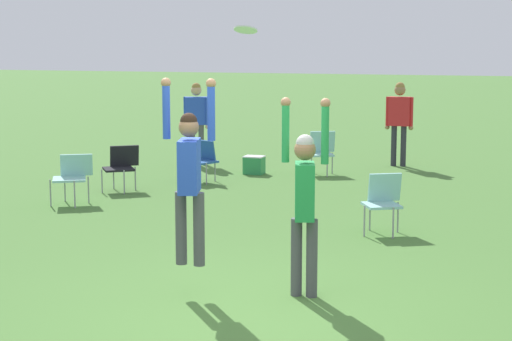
% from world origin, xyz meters
% --- Properties ---
extents(ground_plane, '(120.00, 120.00, 0.00)m').
position_xyz_m(ground_plane, '(0.00, 0.00, 0.00)').
color(ground_plane, '#477533').
extents(person_jumping, '(0.61, 0.49, 1.97)m').
position_xyz_m(person_jumping, '(-0.63, 0.27, 1.36)').
color(person_jumping, '#4C4C51').
rests_on(person_jumping, ground_plane).
extents(person_defending, '(0.53, 0.41, 2.10)m').
position_xyz_m(person_defending, '(0.53, 0.61, 1.11)').
color(person_defending, '#4C4C51').
rests_on(person_defending, ground_plane).
extents(frisbee, '(0.25, 0.24, 0.09)m').
position_xyz_m(frisbee, '(-0.10, 0.56, 2.79)').
color(frisbee, white).
extents(camping_chair_0, '(0.64, 0.69, 0.84)m').
position_xyz_m(camping_chair_0, '(0.79, 3.85, 0.50)').
color(camping_chair_0, gray).
rests_on(camping_chair_0, ground_plane).
extents(camping_chair_1, '(0.69, 0.74, 0.79)m').
position_xyz_m(camping_chair_1, '(-3.28, 7.15, 0.47)').
color(camping_chair_1, gray).
rests_on(camping_chair_1, ground_plane).
extents(camping_chair_2, '(0.68, 0.74, 0.87)m').
position_xyz_m(camping_chair_2, '(-1.35, 8.78, 0.50)').
color(camping_chair_2, gray).
rests_on(camping_chair_2, ground_plane).
extents(camping_chair_3, '(0.72, 0.78, 0.81)m').
position_xyz_m(camping_chair_3, '(-4.47, 4.40, 0.49)').
color(camping_chair_3, gray).
rests_on(camping_chair_3, ground_plane).
extents(camping_chair_4, '(0.72, 0.79, 0.81)m').
position_xyz_m(camping_chair_4, '(-4.28, 5.77, 0.48)').
color(camping_chair_4, gray).
rests_on(camping_chair_4, ground_plane).
extents(person_spectator_near, '(0.61, 0.24, 1.80)m').
position_xyz_m(person_spectator_near, '(-0.03, 10.41, 1.10)').
color(person_spectator_near, '#2D2D38').
rests_on(person_spectator_near, ground_plane).
extents(person_spectator_far, '(0.63, 0.38, 1.77)m').
position_xyz_m(person_spectator_far, '(-4.31, 9.42, 1.08)').
color(person_spectator_far, '#4C4C51').
rests_on(person_spectator_far, ground_plane).
extents(cooler_box, '(0.40, 0.31, 0.37)m').
position_xyz_m(cooler_box, '(-2.63, 8.38, 0.18)').
color(cooler_box, '#2D8C4C').
rests_on(cooler_box, ground_plane).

